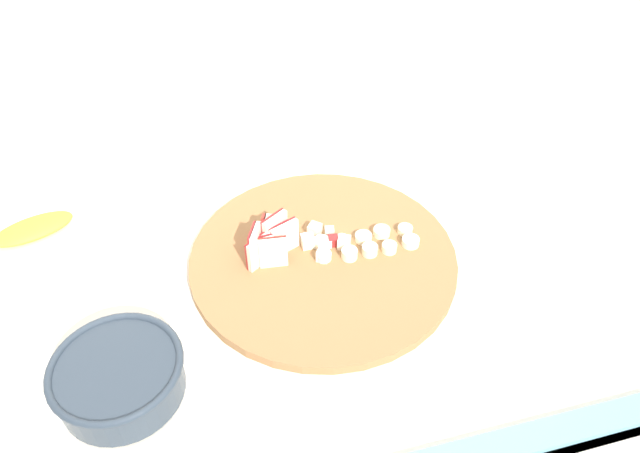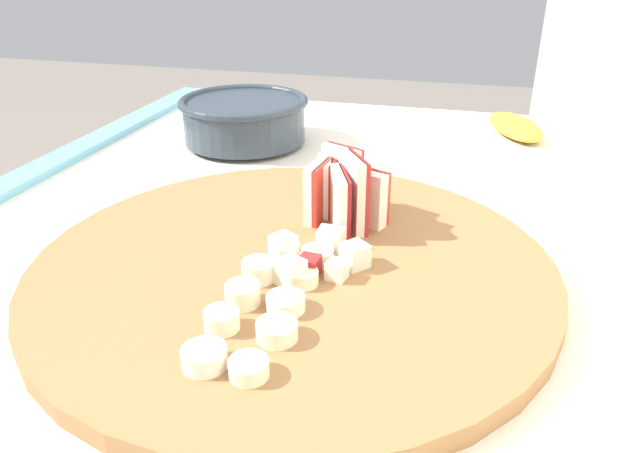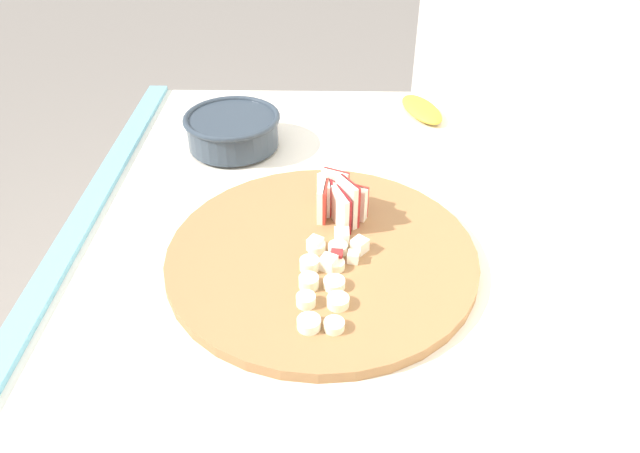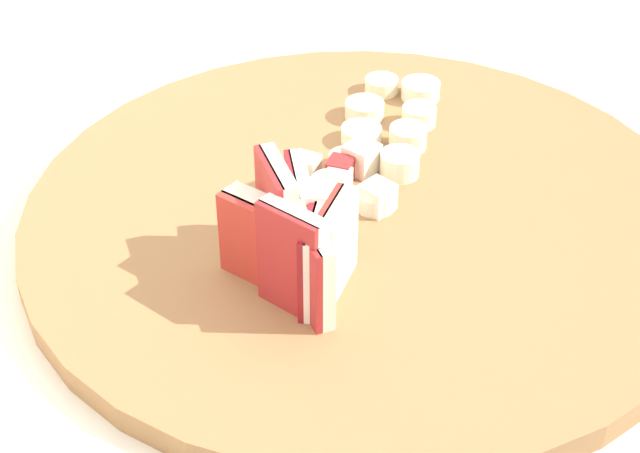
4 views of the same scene
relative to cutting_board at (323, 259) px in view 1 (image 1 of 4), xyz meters
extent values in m
cube|color=silver|center=(0.01, -0.05, -0.47)|extent=(1.13, 0.64, 0.92)
cube|color=silver|center=(0.01, 0.29, -0.23)|extent=(2.40, 0.04, 1.40)
cylinder|color=olive|center=(0.00, 0.00, 0.00)|extent=(0.42, 0.42, 0.02)
cube|color=#B22D23|center=(-0.08, 0.00, 0.03)|extent=(0.04, 0.01, 0.05)
cube|color=#EFE5CC|center=(-0.08, 0.00, 0.03)|extent=(0.04, 0.01, 0.05)
cube|color=maroon|center=(-0.09, 0.01, 0.03)|extent=(0.04, 0.01, 0.05)
cube|color=white|center=(-0.09, 0.01, 0.03)|extent=(0.04, 0.01, 0.05)
cube|color=maroon|center=(-0.06, 0.03, 0.04)|extent=(0.05, 0.02, 0.06)
cube|color=#EFE5CC|center=(-0.06, 0.02, 0.04)|extent=(0.05, 0.03, 0.06)
cube|color=#A32323|center=(-0.10, 0.01, 0.03)|extent=(0.04, 0.03, 0.05)
cube|color=beige|center=(-0.10, 0.01, 0.03)|extent=(0.05, 0.04, 0.05)
cube|color=#A32323|center=(-0.07, 0.04, 0.04)|extent=(0.04, 0.03, 0.07)
cube|color=beige|center=(-0.07, 0.03, 0.04)|extent=(0.04, 0.03, 0.07)
cube|color=#B22D23|center=(-0.08, 0.05, 0.03)|extent=(0.02, 0.04, 0.05)
cube|color=beige|center=(-0.08, 0.04, 0.03)|extent=(0.03, 0.04, 0.05)
cube|color=#A32323|center=(-0.10, 0.02, 0.04)|extent=(0.02, 0.04, 0.06)
cube|color=beige|center=(-0.10, 0.02, 0.04)|extent=(0.02, 0.04, 0.06)
cube|color=beige|center=(0.01, 0.02, 0.02)|extent=(0.02, 0.02, 0.01)
cube|color=#EFE5CC|center=(-0.02, 0.03, 0.02)|extent=(0.02, 0.02, 0.02)
cube|color=beige|center=(0.00, 0.05, 0.02)|extent=(0.03, 0.03, 0.02)
cube|color=#A32323|center=(0.02, 0.02, 0.02)|extent=(0.02, 0.02, 0.02)
cube|color=#EFE5CC|center=(0.04, 0.01, 0.02)|extent=(0.03, 0.03, 0.02)
cube|color=white|center=(0.00, -0.01, 0.02)|extent=(0.02, 0.02, 0.02)
cube|color=beige|center=(0.02, 0.04, 0.02)|extent=(0.02, 0.02, 0.01)
cylinder|color=white|center=(0.00, -0.01, 0.01)|extent=(0.02, 0.02, 0.01)
cylinder|color=#F4EAC6|center=(0.04, -0.02, 0.02)|extent=(0.03, 0.03, 0.02)
cylinder|color=beige|center=(0.07, -0.01, 0.02)|extent=(0.03, 0.03, 0.02)
cylinder|color=#F4EAC6|center=(0.10, -0.02, 0.01)|extent=(0.02, 0.02, 0.01)
cylinder|color=white|center=(0.14, -0.01, 0.01)|extent=(0.03, 0.03, 0.01)
cylinder|color=#F4EAC6|center=(0.00, 0.02, 0.01)|extent=(0.03, 0.03, 0.01)
cylinder|color=beige|center=(0.04, 0.02, 0.01)|extent=(0.02, 0.02, 0.01)
cylinder|color=white|center=(0.07, 0.02, 0.01)|extent=(0.03, 0.03, 0.01)
cylinder|color=beige|center=(0.10, 0.02, 0.01)|extent=(0.03, 0.03, 0.01)
cylinder|color=beige|center=(0.14, 0.02, 0.01)|extent=(0.02, 0.02, 0.01)
cylinder|color=#2D3842|center=(-0.31, -0.16, -0.01)|extent=(0.09, 0.09, 0.01)
cylinder|color=#2D3842|center=(-0.31, -0.16, 0.02)|extent=(0.16, 0.16, 0.05)
torus|color=#2D3842|center=(-0.31, -0.16, 0.05)|extent=(0.17, 0.17, 0.01)
ellipsoid|color=gold|center=(-0.45, 0.19, 0.00)|extent=(0.14, 0.10, 0.02)
camera|label=1|loc=(-0.17, -0.64, 0.67)|focal=33.69mm
camera|label=2|loc=(0.40, 0.13, 0.24)|focal=33.12mm
camera|label=3|loc=(0.62, 0.01, 0.51)|focal=33.26mm
camera|label=4|loc=(-0.48, -0.09, 0.36)|focal=54.87mm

